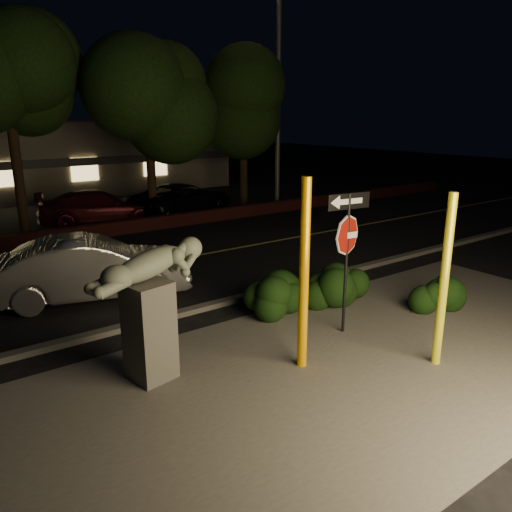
{
  "coord_description": "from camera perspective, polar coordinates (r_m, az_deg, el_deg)",
  "views": [
    {
      "loc": [
        -6.23,
        -6.53,
        4.37
      ],
      "look_at": [
        -0.5,
        1.33,
        1.6
      ],
      "focal_mm": 35.0,
      "sensor_mm": 36.0,
      "label": 1
    }
  ],
  "objects": [
    {
      "name": "building",
      "position": [
        32.21,
        -25.27,
        10.2
      ],
      "size": [
        22.0,
        10.2,
        4.0
      ],
      "color": "#665C51",
      "rests_on": "ground"
    },
    {
      "name": "parked_car_dark",
      "position": [
        22.68,
        -8.4,
        6.46
      ],
      "size": [
        5.63,
        3.92,
        1.43
      ],
      "primitive_type": "imported",
      "rotation": [
        0.0,
        0.0,
        1.91
      ],
      "color": "black",
      "rests_on": "ground"
    },
    {
      "name": "parked_car_darkred",
      "position": [
        21.48,
        -17.47,
        5.32
      ],
      "size": [
        5.11,
        2.97,
        1.39
      ],
      "primitive_type": "imported",
      "rotation": [
        0.0,
        0.0,
        1.35
      ],
      "color": "#390C12",
      "rests_on": "ground"
    },
    {
      "name": "lane_marking",
      "position": [
        15.52,
        -10.91,
        -0.68
      ],
      "size": [
        80.0,
        0.12,
        0.0
      ],
      "primitive_type": "cube",
      "color": "gold",
      "rests_on": "road"
    },
    {
      "name": "hedge_right",
      "position": [
        12.02,
        8.94,
        -2.51
      ],
      "size": [
        2.08,
        1.45,
        1.23
      ],
      "primitive_type": "ellipsoid",
      "rotation": [
        0.0,
        0.0,
        0.25
      ],
      "color": "black",
      "rests_on": "ground"
    },
    {
      "name": "curb",
      "position": [
        12.1,
        -2.49,
        -5.0
      ],
      "size": [
        80.0,
        0.25,
        0.12
      ],
      "primitive_type": "cube",
      "color": "#4C4944",
      "rests_on": "ground"
    },
    {
      "name": "patio",
      "position": [
        9.4,
        11.13,
        -12.07
      ],
      "size": [
        14.0,
        6.0,
        0.02
      ],
      "primitive_type": "cube",
      "color": "#4C4944",
      "rests_on": "ground"
    },
    {
      "name": "hedge_center",
      "position": [
        11.43,
        3.54,
        -3.69
      ],
      "size": [
        2.29,
        1.56,
        1.09
      ],
      "primitive_type": "ellipsoid",
      "rotation": [
        0.0,
        0.0,
        0.3
      ],
      "color": "black",
      "rests_on": "ground"
    },
    {
      "name": "signpost",
      "position": [
        9.99,
        10.42,
        2.3
      ],
      "size": [
        0.98,
        0.18,
        2.91
      ],
      "rotation": [
        0.0,
        0.0,
        -0.14
      ],
      "color": "black",
      "rests_on": "ground"
    },
    {
      "name": "silver_sedan",
      "position": [
        12.76,
        -18.35,
        -1.37
      ],
      "size": [
        4.89,
        2.79,
        1.52
      ],
      "primitive_type": "imported",
      "rotation": [
        0.0,
        0.0,
        1.3
      ],
      "color": "#A8A7AC",
      "rests_on": "ground"
    },
    {
      "name": "tree_far_b",
      "position": [
        20.15,
        -26.89,
        19.08
      ],
      "size": [
        5.2,
        5.2,
        8.41
      ],
      "color": "black",
      "rests_on": "ground"
    },
    {
      "name": "tree_far_d",
      "position": [
        24.14,
        -1.47,
        18.39
      ],
      "size": [
        4.4,
        4.4,
        7.42
      ],
      "color": "black",
      "rests_on": "ground"
    },
    {
      "name": "streetlight",
      "position": [
        24.84,
        2.01,
        21.64
      ],
      "size": [
        1.64,
        0.88,
        11.52
      ],
      "rotation": [
        0.0,
        0.0,
        -0.38
      ],
      "color": "#4F4F54",
      "rests_on": "ground"
    },
    {
      "name": "yellow_pole_right",
      "position": [
        9.25,
        20.68,
        -2.79
      ],
      "size": [
        0.16,
        0.16,
        3.14
      ],
      "primitive_type": "cylinder",
      "color": "yellow",
      "rests_on": "ground"
    },
    {
      "name": "sculpture",
      "position": [
        8.44,
        -12.08,
        -4.84
      ],
      "size": [
        2.18,
        0.96,
        2.33
      ],
      "rotation": [
        0.0,
        0.0,
        0.19
      ],
      "color": "#4C4944",
      "rests_on": "ground"
    },
    {
      "name": "road",
      "position": [
        15.52,
        -10.91,
        -0.73
      ],
      "size": [
        80.0,
        8.0,
        0.01
      ],
      "primitive_type": "cube",
      "color": "black",
      "rests_on": "ground"
    },
    {
      "name": "parking_lot",
      "position": [
        24.73,
        -20.99,
        4.68
      ],
      "size": [
        40.0,
        12.0,
        0.01
      ],
      "primitive_type": "cube",
      "color": "black",
      "rests_on": "ground"
    },
    {
      "name": "hedge_far_right",
      "position": [
        12.24,
        19.8,
        -3.5
      ],
      "size": [
        1.67,
        1.34,
        1.0
      ],
      "primitive_type": "ellipsoid",
      "rotation": [
        0.0,
        0.0,
        -0.34
      ],
      "color": "black",
      "rests_on": "ground"
    },
    {
      "name": "brick_wall",
      "position": [
        19.33,
        -16.46,
        2.94
      ],
      "size": [
        40.0,
        0.35,
        0.5
      ],
      "primitive_type": "cube",
      "color": "#4B1918",
      "rests_on": "ground"
    },
    {
      "name": "yellow_pole_left",
      "position": [
        8.57,
        5.51,
        -2.32
      ],
      "size": [
        0.17,
        0.17,
        3.4
      ],
      "primitive_type": "cylinder",
      "color": "#FFAB04",
      "rests_on": "ground"
    },
    {
      "name": "tree_far_c",
      "position": [
        21.25,
        -12.46,
        19.04
      ],
      "size": [
        4.8,
        4.8,
        7.84
      ],
      "color": "black",
      "rests_on": "ground"
    },
    {
      "name": "ground",
      "position": [
        18.2,
        -14.99,
        1.45
      ],
      "size": [
        90.0,
        90.0,
        0.0
      ],
      "primitive_type": "plane",
      "color": "black",
      "rests_on": "ground"
    }
  ]
}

